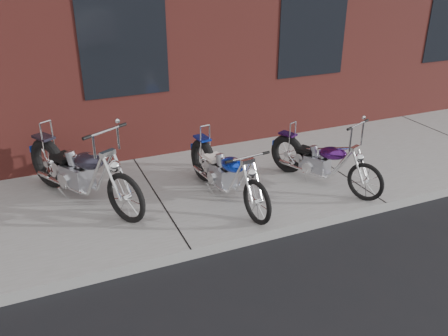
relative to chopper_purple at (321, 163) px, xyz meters
name	(u,v)px	position (x,y,z in m)	size (l,w,h in m)	color
ground	(192,260)	(-2.46, -0.91, -0.51)	(120.00, 120.00, 0.00)	black
sidewalk	(158,201)	(-2.46, 0.59, -0.44)	(22.00, 3.00, 0.15)	gray
chopper_purple	(321,163)	(0.00, 0.00, 0.00)	(0.87, 1.89, 1.13)	black
chopper_blue	(226,174)	(-1.54, 0.15, 0.03)	(0.53, 2.16, 0.94)	black
chopper_third	(81,174)	(-3.47, 0.86, 0.08)	(1.32, 2.21, 1.26)	black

